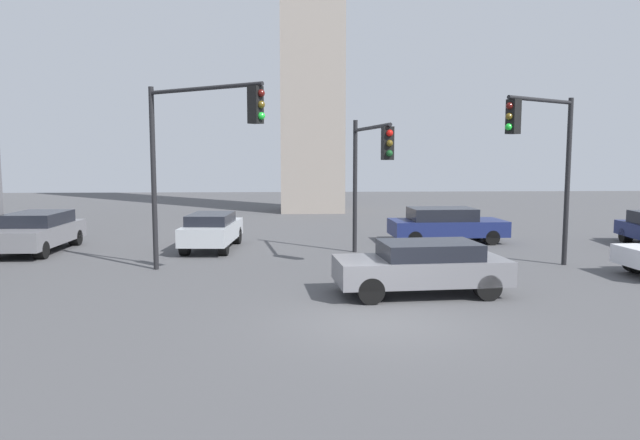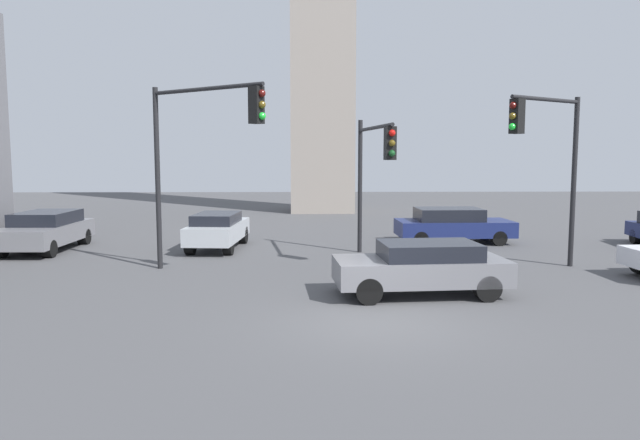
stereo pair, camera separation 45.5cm
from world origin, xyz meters
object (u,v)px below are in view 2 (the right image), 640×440
traffic_light_0 (547,145)px  car_6 (45,230)px  car_4 (452,225)px  traffic_light_1 (201,137)px  car_2 (218,229)px  car_0 (422,267)px  traffic_light_2 (374,160)px

traffic_light_0 → car_6: size_ratio=1.15×
car_4 → car_6: 15.95m
traffic_light_0 → traffic_light_1: traffic_light_1 is taller
car_6 → car_2: bearing=92.5°
traffic_light_1 → car_2: bearing=129.5°
car_4 → car_6: bearing=-175.9°
traffic_light_0 → car_0: bearing=3.0°
car_2 → traffic_light_1: bearing=-171.8°
traffic_light_0 → car_2: size_ratio=1.24×
traffic_light_1 → traffic_light_2: (5.31, 2.24, -0.68)m
traffic_light_2 → car_4: bearing=130.4°
car_2 → car_4: 9.51m
traffic_light_0 → traffic_light_2: (-5.08, 1.78, -0.45)m
traffic_light_0 → car_6: bearing=-47.0°
traffic_light_0 → traffic_light_2: bearing=-51.9°
car_0 → car_6: (-12.83, 7.56, 0.03)m
traffic_light_1 → car_0: size_ratio=1.27×
car_0 → car_2: size_ratio=1.03×
traffic_light_0 → traffic_light_1: size_ratio=0.95×
car_2 → car_6: car_6 is taller
traffic_light_2 → car_6: traffic_light_2 is taller
car_4 → traffic_light_1: bearing=-146.0°
traffic_light_0 → car_2: 12.10m
car_4 → car_6: car_6 is taller
traffic_light_2 → car_4: (3.74, 4.25, -2.68)m
car_0 → car_2: bearing=-55.0°
car_2 → car_6: 6.47m
traffic_light_0 → car_4: (-1.34, 6.03, -3.14)m
car_0 → car_6: size_ratio=0.95×
car_2 → car_6: bearing=96.0°
car_0 → traffic_light_2: bearing=-86.2°
car_4 → car_2: bearing=-173.1°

